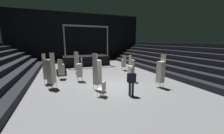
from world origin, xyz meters
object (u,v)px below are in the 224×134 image
Objects in this scene: chair_stack_front_right at (131,65)px; chair_stack_aisle_left at (124,63)px; chair_stack_aisle_right at (131,71)px; chair_stack_mid_left at (80,70)px; chair_stack_mid_right at (51,71)px; equipment_road_case at (61,72)px; man_with_tie at (131,81)px; chair_stack_rear_right at (97,72)px; chair_stack_mid_centre at (47,69)px; loose_chair_near_man at (102,88)px; chair_stack_front_left at (61,69)px; chair_stack_rear_left at (161,72)px; chair_stack_rear_centre at (77,63)px; stage_riser at (86,60)px.

chair_stack_front_right is 1.95m from chair_stack_aisle_left.
chair_stack_mid_left is at bearing 121.20° from chair_stack_aisle_right.
chair_stack_mid_right is 2.84× the size of equipment_road_case.
chair_stack_mid_right is at bearing -13.37° from man_with_tie.
chair_stack_aisle_left is at bearing 35.14° from chair_stack_aisle_right.
chair_stack_mid_right is 1.43× the size of chair_stack_aisle_right.
chair_stack_mid_left is 5.95m from chair_stack_aisle_left.
equipment_road_case is (-3.93, 7.04, -0.67)m from man_with_tie.
chair_stack_front_right reaches higher than chair_stack_aisle_left.
chair_stack_rear_right is (-1.66, 1.81, 0.30)m from man_with_tie.
chair_stack_mid_centre is 2.53× the size of loose_chair_near_man.
man_with_tie is 5.67m from chair_stack_mid_right.
chair_stack_front_right is 1.15× the size of chair_stack_aisle_left.
chair_stack_mid_left is 2.18× the size of equipment_road_case.
chair_stack_aisle_right is (5.42, -2.91, 0.00)m from chair_stack_front_left.
chair_stack_mid_right is at bearing 42.05° from chair_stack_mid_centre.
chair_stack_mid_right reaches higher than chair_stack_rear_left.
chair_stack_rear_left is (7.35, -2.66, -0.08)m from chair_stack_mid_right.
chair_stack_aisle_left is 6.81m from equipment_road_case.
chair_stack_rear_left is 8.38m from chair_stack_rear_centre.
chair_stack_front_left is 1.93m from chair_stack_mid_left.
chair_stack_rear_left reaches higher than chair_stack_rear_centre.
chair_stack_aisle_left reaches higher than loose_chair_near_man.
chair_stack_rear_left is (-0.05, -4.33, 0.21)m from chair_stack_front_right.
chair_stack_rear_centre is at bearing 69.11° from chair_stack_front_left.
man_with_tie is 4.97m from chair_stack_mid_left.
chair_stack_mid_left is at bearing -37.92° from man_with_tie.
chair_stack_mid_left is 2.96m from chair_stack_rear_centre.
chair_stack_mid_centre is (-1.05, -1.04, 0.29)m from chair_stack_front_left.
stage_riser is at bearing 125.86° from chair_stack_aisle_left.
chair_stack_mid_left is 2.64m from chair_stack_rear_right.
chair_stack_aisle_left reaches higher than equipment_road_case.
chair_stack_rear_centre is 1.35× the size of chair_stack_aisle_left.
chair_stack_front_left is 1.99× the size of equipment_road_case.
chair_stack_rear_left reaches higher than chair_stack_mid_left.
man_with_tie is at bearing -32.30° from chair_stack_front_right.
man_with_tie is 8.09m from equipment_road_case.
stage_riser is at bearing 142.93° from chair_stack_rear_right.
chair_stack_mid_centre is (-0.36, 1.29, -0.08)m from chair_stack_mid_right.
chair_stack_front_right is 7.77m from chair_stack_mid_centre.
chair_stack_front_left is at bearing 64.25° from chair_stack_mid_left.
chair_stack_rear_left reaches higher than chair_stack_aisle_right.
chair_stack_mid_left is (-2.00, -7.73, 0.26)m from stage_riser.
chair_stack_aisle_left is (0.13, 6.27, -0.34)m from chair_stack_rear_left.
chair_stack_rear_right is 1.50× the size of chair_stack_aisle_left.
chair_stack_aisle_right is at bearing -36.26° from chair_stack_rear_centre.
chair_stack_mid_centre is at bearing 84.50° from loose_chair_near_man.
loose_chair_near_man is (2.22, -5.04, -0.37)m from chair_stack_front_left.
chair_stack_aisle_right is at bearing -11.05° from loose_chair_near_man.
chair_stack_aisle_right is at bearing 19.96° from chair_stack_rear_left.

